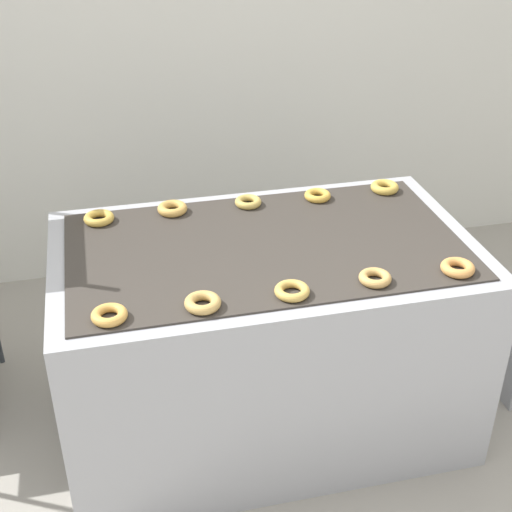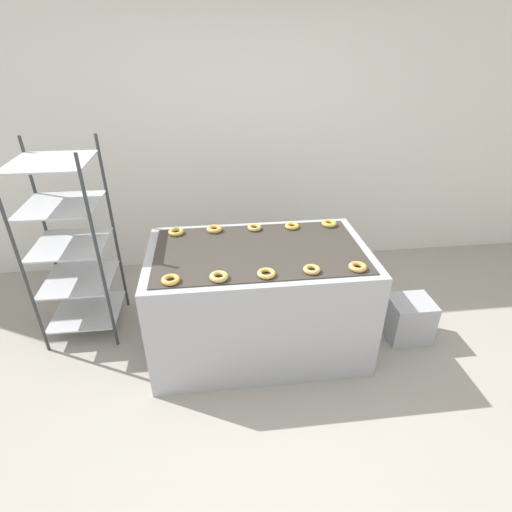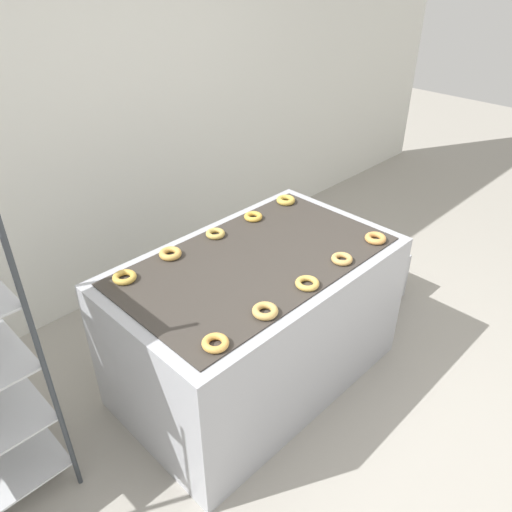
{
  "view_description": "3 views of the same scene",
  "coord_description": "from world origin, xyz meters",
  "px_view_note": "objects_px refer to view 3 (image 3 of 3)",
  "views": [
    {
      "loc": [
        -0.56,
        -1.51,
        2.16
      ],
      "look_at": [
        0.0,
        0.87,
        0.72
      ],
      "focal_mm": 50.0,
      "sensor_mm": 36.0,
      "label": 1
    },
    {
      "loc": [
        -0.31,
        -1.74,
        2.2
      ],
      "look_at": [
        0.0,
        0.87,
        0.72
      ],
      "focal_mm": 28.0,
      "sensor_mm": 36.0,
      "label": 2
    },
    {
      "loc": [
        -1.57,
        -0.84,
        2.29
      ],
      "look_at": [
        0.0,
        0.72,
        0.87
      ],
      "focal_mm": 35.0,
      "sensor_mm": 36.0,
      "label": 3
    }
  ],
  "objects_px": {
    "donut_near_rightmost": "(375,238)",
    "fryer_machine": "(256,322)",
    "donut_near_center": "(307,283)",
    "donut_far_right": "(253,217)",
    "donut_far_leftmost": "(124,277)",
    "donut_near_leftmost": "(215,343)",
    "donut_far_rightmost": "(286,200)",
    "donut_near_right": "(342,259)",
    "glaze_bin": "(379,276)",
    "donut_near_left": "(265,311)",
    "donut_far_left": "(170,254)",
    "donut_far_center": "(215,234)"
  },
  "relations": [
    {
      "from": "donut_far_leftmost",
      "to": "donut_far_center",
      "type": "distance_m",
      "value": 0.6
    },
    {
      "from": "fryer_machine",
      "to": "glaze_bin",
      "type": "height_order",
      "value": "fryer_machine"
    },
    {
      "from": "donut_near_leftmost",
      "to": "donut_far_left",
      "type": "relative_size",
      "value": 0.96
    },
    {
      "from": "donut_far_left",
      "to": "donut_far_center",
      "type": "relative_size",
      "value": 1.1
    },
    {
      "from": "glaze_bin",
      "to": "donut_far_leftmost",
      "type": "height_order",
      "value": "donut_far_leftmost"
    },
    {
      "from": "donut_far_center",
      "to": "donut_near_leftmost",
      "type": "bearing_deg",
      "value": -131.19
    },
    {
      "from": "donut_near_center",
      "to": "donut_far_leftmost",
      "type": "bearing_deg",
      "value": 131.64
    },
    {
      "from": "donut_near_left",
      "to": "donut_near_right",
      "type": "height_order",
      "value": "donut_near_left"
    },
    {
      "from": "donut_far_left",
      "to": "donut_far_center",
      "type": "xyz_separation_m",
      "value": [
        0.31,
        -0.01,
        -0.0
      ]
    },
    {
      "from": "fryer_machine",
      "to": "donut_near_center",
      "type": "distance_m",
      "value": 0.56
    },
    {
      "from": "fryer_machine",
      "to": "glaze_bin",
      "type": "bearing_deg",
      "value": -3.29
    },
    {
      "from": "donut_near_right",
      "to": "glaze_bin",
      "type": "bearing_deg",
      "value": 16.09
    },
    {
      "from": "fryer_machine",
      "to": "donut_near_leftmost",
      "type": "xyz_separation_m",
      "value": [
        -0.59,
        -0.35,
        0.44
      ]
    },
    {
      "from": "glaze_bin",
      "to": "donut_far_rightmost",
      "type": "distance_m",
      "value": 1.01
    },
    {
      "from": "donut_near_left",
      "to": "donut_near_center",
      "type": "relative_size",
      "value": 1.01
    },
    {
      "from": "glaze_bin",
      "to": "donut_near_rightmost",
      "type": "xyz_separation_m",
      "value": [
        -0.61,
        -0.27,
        0.69
      ]
    },
    {
      "from": "donut_far_leftmost",
      "to": "donut_far_left",
      "type": "xyz_separation_m",
      "value": [
        0.29,
        0.01,
        0.0
      ]
    },
    {
      "from": "glaze_bin",
      "to": "donut_far_left",
      "type": "distance_m",
      "value": 1.72
    },
    {
      "from": "glaze_bin",
      "to": "donut_far_rightmost",
      "type": "height_order",
      "value": "donut_far_rightmost"
    },
    {
      "from": "donut_far_left",
      "to": "donut_near_right",
      "type": "bearing_deg",
      "value": -48.25
    },
    {
      "from": "fryer_machine",
      "to": "donut_near_left",
      "type": "relative_size",
      "value": 13.23
    },
    {
      "from": "donut_far_leftmost",
      "to": "donut_far_rightmost",
      "type": "bearing_deg",
      "value": 0.41
    },
    {
      "from": "donut_near_leftmost",
      "to": "donut_far_rightmost",
      "type": "relative_size",
      "value": 0.97
    },
    {
      "from": "donut_near_center",
      "to": "donut_far_center",
      "type": "bearing_deg",
      "value": 89.64
    },
    {
      "from": "glaze_bin",
      "to": "donut_far_right",
      "type": "relative_size",
      "value": 3.18
    },
    {
      "from": "fryer_machine",
      "to": "donut_near_left",
      "type": "xyz_separation_m",
      "value": [
        -0.29,
        -0.35,
        0.44
      ]
    },
    {
      "from": "donut_far_leftmost",
      "to": "donut_far_rightmost",
      "type": "relative_size",
      "value": 1.0
    },
    {
      "from": "donut_near_leftmost",
      "to": "donut_near_right",
      "type": "distance_m",
      "value": 0.89
    },
    {
      "from": "donut_far_leftmost",
      "to": "donut_far_right",
      "type": "relative_size",
      "value": 1.08
    },
    {
      "from": "donut_near_left",
      "to": "donut_near_rightmost",
      "type": "xyz_separation_m",
      "value": [
        0.9,
        0.01,
        -0.0
      ]
    },
    {
      "from": "donut_near_rightmost",
      "to": "donut_far_center",
      "type": "height_order",
      "value": "donut_near_rightmost"
    },
    {
      "from": "glaze_bin",
      "to": "donut_near_center",
      "type": "distance_m",
      "value": 1.42
    },
    {
      "from": "glaze_bin",
      "to": "donut_near_center",
      "type": "height_order",
      "value": "donut_near_center"
    },
    {
      "from": "donut_far_right",
      "to": "donut_far_leftmost",
      "type": "bearing_deg",
      "value": -179.98
    },
    {
      "from": "donut_near_leftmost",
      "to": "donut_far_center",
      "type": "bearing_deg",
      "value": 48.81
    },
    {
      "from": "glaze_bin",
      "to": "donut_near_leftmost",
      "type": "xyz_separation_m",
      "value": [
        -1.81,
        -0.28,
        0.69
      ]
    },
    {
      "from": "donut_near_right",
      "to": "donut_far_right",
      "type": "height_order",
      "value": "same"
    },
    {
      "from": "donut_far_leftmost",
      "to": "donut_far_center",
      "type": "bearing_deg",
      "value": 0.74
    },
    {
      "from": "fryer_machine",
      "to": "donut_near_leftmost",
      "type": "height_order",
      "value": "donut_near_leftmost"
    },
    {
      "from": "donut_near_leftmost",
      "to": "donut_far_leftmost",
      "type": "relative_size",
      "value": 0.97
    },
    {
      "from": "fryer_machine",
      "to": "donut_far_rightmost",
      "type": "bearing_deg",
      "value": 29.01
    },
    {
      "from": "donut_near_left",
      "to": "donut_far_rightmost",
      "type": "bearing_deg",
      "value": 37.28
    },
    {
      "from": "donut_near_rightmost",
      "to": "fryer_machine",
      "type": "bearing_deg",
      "value": 150.77
    },
    {
      "from": "donut_near_center",
      "to": "donut_far_leftmost",
      "type": "height_order",
      "value": "donut_far_leftmost"
    },
    {
      "from": "donut_near_left",
      "to": "donut_near_right",
      "type": "bearing_deg",
      "value": 1.58
    },
    {
      "from": "glaze_bin",
      "to": "donut_far_center",
      "type": "xyz_separation_m",
      "value": [
        -1.21,
        0.41,
        0.69
      ]
    },
    {
      "from": "donut_far_rightmost",
      "to": "fryer_machine",
      "type": "bearing_deg",
      "value": -150.99
    },
    {
      "from": "fryer_machine",
      "to": "donut_near_center",
      "type": "height_order",
      "value": "donut_near_center"
    },
    {
      "from": "fryer_machine",
      "to": "donut_near_left",
      "type": "distance_m",
      "value": 0.64
    },
    {
      "from": "donut_near_center",
      "to": "donut_far_right",
      "type": "bearing_deg",
      "value": 66.0
    }
  ]
}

